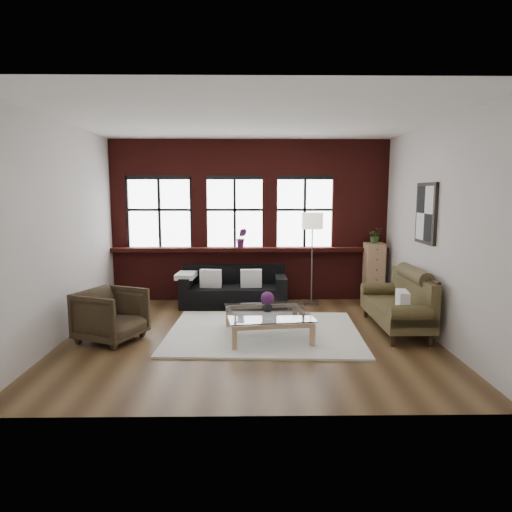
{
  "coord_description": "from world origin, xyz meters",
  "views": [
    {
      "loc": [
        -0.0,
        -6.7,
        2.18
      ],
      "look_at": [
        0.1,
        0.6,
        1.15
      ],
      "focal_mm": 32.0,
      "sensor_mm": 36.0,
      "label": 1
    }
  ],
  "objects_px": {
    "armchair": "(111,315)",
    "dark_sofa": "(234,287)",
    "floor_lamp": "(312,255)",
    "vintage_settee": "(396,301)",
    "coffee_table": "(267,325)",
    "vase": "(267,306)",
    "drawer_chest": "(374,273)"
  },
  "relations": [
    {
      "from": "coffee_table",
      "to": "vase",
      "type": "height_order",
      "value": "vase"
    },
    {
      "from": "vintage_settee",
      "to": "armchair",
      "type": "distance_m",
      "value": 4.37
    },
    {
      "from": "armchair",
      "to": "coffee_table",
      "type": "relative_size",
      "value": 0.69
    },
    {
      "from": "vintage_settee",
      "to": "drawer_chest",
      "type": "distance_m",
      "value": 1.84
    },
    {
      "from": "floor_lamp",
      "to": "coffee_table",
      "type": "bearing_deg",
      "value": -114.96
    },
    {
      "from": "vase",
      "to": "floor_lamp",
      "type": "xyz_separation_m",
      "value": [
        0.93,
        2.0,
        0.49
      ]
    },
    {
      "from": "vintage_settee",
      "to": "vase",
      "type": "distance_m",
      "value": 2.06
    },
    {
      "from": "coffee_table",
      "to": "drawer_chest",
      "type": "height_order",
      "value": "drawer_chest"
    },
    {
      "from": "vintage_settee",
      "to": "coffee_table",
      "type": "bearing_deg",
      "value": -170.86
    },
    {
      "from": "vase",
      "to": "drawer_chest",
      "type": "relative_size",
      "value": 0.14
    },
    {
      "from": "dark_sofa",
      "to": "armchair",
      "type": "distance_m",
      "value": 2.7
    },
    {
      "from": "dark_sofa",
      "to": "drawer_chest",
      "type": "distance_m",
      "value": 2.77
    },
    {
      "from": "drawer_chest",
      "to": "armchair",
      "type": "bearing_deg",
      "value": -153.03
    },
    {
      "from": "coffee_table",
      "to": "vase",
      "type": "relative_size",
      "value": 7.24
    },
    {
      "from": "vase",
      "to": "coffee_table",
      "type": "bearing_deg",
      "value": -147.99
    },
    {
      "from": "vintage_settee",
      "to": "vase",
      "type": "height_order",
      "value": "vintage_settee"
    },
    {
      "from": "dark_sofa",
      "to": "vintage_settee",
      "type": "distance_m",
      "value": 3.08
    },
    {
      "from": "dark_sofa",
      "to": "armchair",
      "type": "bearing_deg",
      "value": -129.87
    },
    {
      "from": "drawer_chest",
      "to": "floor_lamp",
      "type": "height_order",
      "value": "floor_lamp"
    },
    {
      "from": "dark_sofa",
      "to": "floor_lamp",
      "type": "distance_m",
      "value": 1.62
    },
    {
      "from": "vintage_settee",
      "to": "drawer_chest",
      "type": "height_order",
      "value": "drawer_chest"
    },
    {
      "from": "vintage_settee",
      "to": "armchair",
      "type": "height_order",
      "value": "vintage_settee"
    },
    {
      "from": "armchair",
      "to": "drawer_chest",
      "type": "xyz_separation_m",
      "value": [
        4.49,
        2.28,
        0.21
      ]
    },
    {
      "from": "vintage_settee",
      "to": "floor_lamp",
      "type": "xyz_separation_m",
      "value": [
        -1.11,
        1.68,
        0.49
      ]
    },
    {
      "from": "vase",
      "to": "drawer_chest",
      "type": "xyz_separation_m",
      "value": [
        2.18,
        2.16,
        0.11
      ]
    },
    {
      "from": "vintage_settee",
      "to": "armchair",
      "type": "bearing_deg",
      "value": -174.11
    },
    {
      "from": "vintage_settee",
      "to": "coffee_table",
      "type": "height_order",
      "value": "vintage_settee"
    },
    {
      "from": "drawer_chest",
      "to": "vintage_settee",
      "type": "bearing_deg",
      "value": -94.5
    },
    {
      "from": "vintage_settee",
      "to": "vase",
      "type": "xyz_separation_m",
      "value": [
        -2.04,
        -0.33,
        0.01
      ]
    },
    {
      "from": "armchair",
      "to": "dark_sofa",
      "type": "bearing_deg",
      "value": -16.18
    },
    {
      "from": "coffee_table",
      "to": "floor_lamp",
      "type": "xyz_separation_m",
      "value": [
        0.93,
        2.0,
        0.77
      ]
    },
    {
      "from": "vintage_settee",
      "to": "floor_lamp",
      "type": "height_order",
      "value": "floor_lamp"
    }
  ]
}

